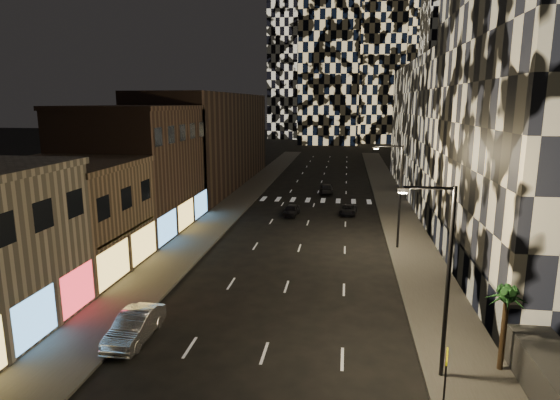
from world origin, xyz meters
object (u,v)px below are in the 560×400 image
(streetlight_far, at_px, (397,189))
(car_silver_parked, at_px, (135,326))
(car_dark_rightlane, at_px, (348,210))
(ped_sign, at_px, (446,366))
(streetlight_near, at_px, (443,270))
(car_dark_oncoming, at_px, (326,188))
(palm_tree, at_px, (507,301))
(car_dark_midlane, at_px, (291,210))

(streetlight_far, xyz_separation_m, car_silver_parked, (-15.55, -18.63, -4.57))
(car_silver_parked, bearing_deg, streetlight_far, 50.64)
(car_dark_rightlane, xyz_separation_m, ped_sign, (4.03, -34.56, 1.36))
(car_silver_parked, distance_m, car_dark_rightlane, 33.08)
(streetlight_near, bearing_deg, car_silver_parked, 174.97)
(car_dark_oncoming, bearing_deg, car_dark_rightlane, 100.47)
(streetlight_far, bearing_deg, palm_tree, -80.63)
(car_dark_midlane, xyz_separation_m, car_dark_rightlane, (6.42, 1.48, -0.10))
(car_dark_oncoming, distance_m, ped_sign, 47.95)
(car_dark_oncoming, bearing_deg, ped_sign, 95.55)
(car_dark_oncoming, height_order, ped_sign, ped_sign)
(car_dark_midlane, relative_size, car_dark_rightlane, 0.96)
(car_silver_parked, height_order, car_dark_midlane, car_silver_parked)
(car_dark_rightlane, xyz_separation_m, palm_tree, (7.23, -31.45, 3.08))
(car_dark_rightlane, distance_m, ped_sign, 34.82)
(car_dark_oncoming, relative_size, palm_tree, 1.10)
(car_dark_midlane, bearing_deg, streetlight_far, -39.99)
(streetlight_near, distance_m, car_dark_rightlane, 33.00)
(car_dark_midlane, relative_size, palm_tree, 0.89)
(streetlight_near, relative_size, car_dark_midlane, 2.40)
(streetlight_far, distance_m, palm_tree, 19.39)
(car_dark_midlane, height_order, ped_sign, ped_sign)
(streetlight_far, height_order, car_dark_midlane, streetlight_far)
(palm_tree, bearing_deg, car_dark_oncoming, 103.09)
(streetlight_far, distance_m, car_silver_parked, 24.70)
(car_silver_parked, relative_size, car_dark_rightlane, 1.22)
(car_silver_parked, xyz_separation_m, palm_tree, (18.70, -0.43, 2.84))
(car_dark_rightlane, height_order, ped_sign, ped_sign)
(streetlight_far, xyz_separation_m, car_dark_oncoming, (-7.16, 25.24, -4.68))
(car_dark_midlane, distance_m, car_dark_oncoming, 14.71)
(car_dark_rightlane, bearing_deg, car_silver_parked, -106.03)
(car_dark_oncoming, bearing_deg, palm_tree, 100.13)
(ped_sign, bearing_deg, streetlight_far, 102.33)
(car_silver_parked, xyz_separation_m, car_dark_rightlane, (11.47, 31.03, -0.24))
(ped_sign, bearing_deg, palm_tree, 56.64)
(car_silver_parked, distance_m, ped_sign, 15.94)
(streetlight_far, xyz_separation_m, car_dark_midlane, (-10.51, 10.91, -4.71))
(ped_sign, bearing_deg, car_dark_oncoming, 110.99)
(streetlight_near, xyz_separation_m, streetlight_far, (0.00, 20.00, 0.00))
(car_silver_parked, xyz_separation_m, car_dark_midlane, (5.05, 29.55, -0.14))
(car_dark_midlane, xyz_separation_m, ped_sign, (10.45, -33.08, 1.26))
(streetlight_far, relative_size, car_dark_oncoming, 1.94)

